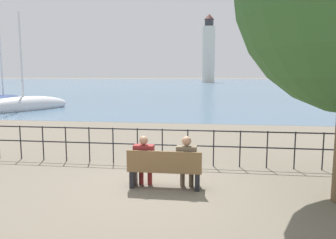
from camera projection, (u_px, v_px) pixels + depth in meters
The scene contains 9 objects.
ground_plane at pixel (165, 187), 7.58m from camera, with size 1000.00×1000.00×0.00m, color #706656.
harbor_water at pixel (211, 81), 165.03m from camera, with size 600.00×300.00×0.01m.
park_bench at pixel (165, 170), 7.47m from camera, with size 1.69×0.45×0.90m.
seated_person_left at pixel (144, 159), 7.58m from camera, with size 0.46×0.35×1.20m.
seated_person_right at pixel (187, 160), 7.44m from camera, with size 0.46×0.35×1.22m.
promenade_railing at pixel (175, 141), 9.43m from camera, with size 12.59×0.04×1.05m.
sailboat_1 at pixel (4, 99), 32.18m from camera, with size 3.93×7.90×11.70m.
sailboat_2 at pixel (24, 106), 24.50m from camera, with size 4.74×7.89×7.66m.
harbor_lighthouse at pixel (209, 51), 130.99m from camera, with size 4.95×4.95×26.96m.
Camera 1 is at (1.06, -7.23, 2.56)m, focal length 35.00 mm.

